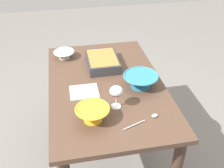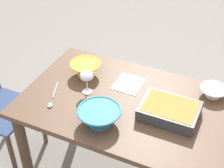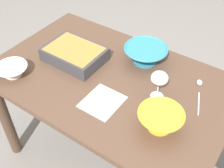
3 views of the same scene
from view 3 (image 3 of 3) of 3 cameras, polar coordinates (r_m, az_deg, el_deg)
name	(u,v)px [view 3 (image 3 of 3)]	position (r m, az deg, el deg)	size (l,w,h in m)	color
ground_plane	(110,155)	(2.15, -0.31, -14.03)	(8.00, 8.00, 0.00)	gray
dining_table	(110,93)	(1.65, -0.39, -1.87)	(1.34, 0.84, 0.76)	brown
wine_glass	(159,80)	(1.40, 9.48, 0.89)	(0.09, 0.09, 0.16)	white
casserole_dish	(75,54)	(1.69, -7.52, 6.07)	(0.34, 0.25, 0.08)	#38383D
mixing_bowl	(160,119)	(1.31, 9.69, -6.96)	(0.21, 0.21, 0.10)	yellow
small_bowl	(12,70)	(1.66, -19.41, 2.74)	(0.18, 0.18, 0.06)	white
serving_bowl	(145,54)	(1.66, 6.74, 6.05)	(0.25, 0.25, 0.10)	teal
serving_spoon	(199,89)	(1.56, 17.11, -1.06)	(0.11, 0.25, 0.01)	silver
napkin	(102,102)	(1.44, -1.94, -3.57)	(0.18, 0.20, 0.00)	#B2CCB7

